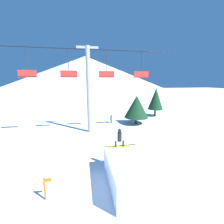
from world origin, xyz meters
name	(u,v)px	position (x,y,z in m)	size (l,w,h in m)	color
ground_plane	(115,186)	(0.00, 0.00, 0.00)	(220.00, 220.00, 0.00)	white
mountain_ridge	(86,75)	(0.00, 69.74, 8.85)	(88.43, 88.43, 17.70)	silver
snow_ramp	(128,173)	(0.76, -0.04, 0.81)	(2.33, 4.10, 1.63)	white
snowboarder	(120,138)	(0.66, 1.75, 2.28)	(1.55, 0.29, 1.33)	yellow
chairlift	(89,84)	(-1.01, 10.02, 5.70)	(19.77, 0.49, 9.89)	#9E9EA3
pine_tree_near	(137,106)	(5.72, 12.26, 2.53)	(3.40, 3.40, 4.12)	#4C3823
pine_tree_far	(156,99)	(10.65, 16.22, 3.06)	(2.57, 2.57, 4.92)	#4C3823
trail_marker	(45,188)	(-3.80, -0.32, 0.68)	(0.41, 0.10, 1.26)	orange
distant_skier	(111,119)	(2.21, 13.13, 0.67)	(0.24, 0.24, 1.23)	black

